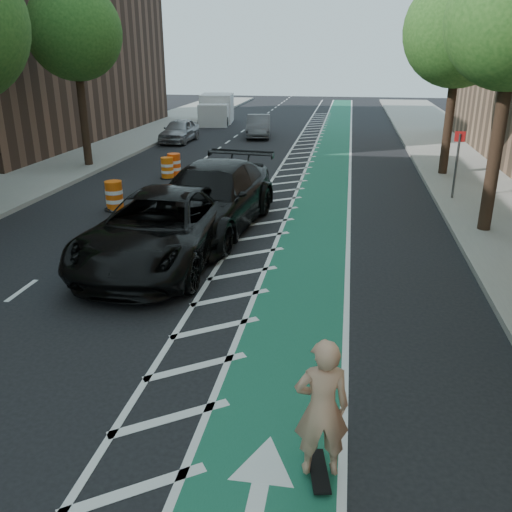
% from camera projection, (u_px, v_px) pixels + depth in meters
% --- Properties ---
extents(ground, '(120.00, 120.00, 0.00)m').
position_uv_depth(ground, '(113.00, 359.00, 9.42)').
color(ground, black).
rests_on(ground, ground).
extents(bike_lane, '(2.00, 90.00, 0.01)m').
position_uv_depth(bike_lane, '(319.00, 211.00, 18.18)').
color(bike_lane, '#18573E').
rests_on(bike_lane, ground).
extents(buffer_strip, '(1.40, 90.00, 0.01)m').
position_uv_depth(buffer_strip, '(275.00, 209.00, 18.41)').
color(buffer_strip, silver).
rests_on(buffer_strip, ground).
extents(curb_right, '(0.12, 90.00, 0.16)m').
position_uv_depth(curb_right, '(444.00, 214.00, 17.53)').
color(curb_right, gray).
rests_on(curb_right, ground).
extents(curb_left, '(0.12, 90.00, 0.16)m').
position_uv_depth(curb_left, '(42.00, 196.00, 19.71)').
color(curb_left, gray).
rests_on(curb_left, ground).
extents(tree_r_d, '(4.20, 4.20, 7.90)m').
position_uv_depth(tree_r_d, '(461.00, 31.00, 20.91)').
color(tree_r_d, '#382619').
rests_on(tree_r_d, ground).
extents(tree_l_d, '(4.20, 4.20, 7.90)m').
position_uv_depth(tree_l_d, '(79.00, 33.00, 23.36)').
color(tree_l_d, '#382619').
rests_on(tree_l_d, ground).
extents(sign_post, '(0.35, 0.08, 2.47)m').
position_uv_depth(sign_post, '(456.00, 164.00, 18.84)').
color(sign_post, '#4C4C4C').
rests_on(sign_post, ground).
extents(skateboard, '(0.36, 0.79, 0.10)m').
position_uv_depth(skateboard, '(319.00, 471.00, 6.80)').
color(skateboard, black).
rests_on(skateboard, ground).
extents(skateboarder, '(0.75, 0.56, 1.85)m').
position_uv_depth(skateboarder, '(322.00, 408.00, 6.46)').
color(skateboarder, tan).
rests_on(skateboarder, skateboard).
extents(suv_near, '(3.04, 6.38, 1.76)m').
position_uv_depth(suv_near, '(160.00, 228.00, 13.56)').
color(suv_near, black).
rests_on(suv_near, ground).
extents(suv_far, '(3.40, 6.87, 1.92)m').
position_uv_depth(suv_far, '(210.00, 198.00, 16.02)').
color(suv_far, black).
rests_on(suv_far, ground).
extents(car_silver, '(1.68, 3.95, 1.33)m').
position_uv_depth(car_silver, '(179.00, 131.00, 31.85)').
color(car_silver, '#98989D').
rests_on(car_silver, ground).
extents(car_grey, '(1.94, 4.21, 1.34)m').
position_uv_depth(car_grey, '(259.00, 126.00, 33.77)').
color(car_grey, '#545458').
rests_on(car_grey, ground).
extents(box_truck, '(2.79, 5.17, 2.06)m').
position_uv_depth(box_truck, '(216.00, 110.00, 40.14)').
color(box_truck, silver).
rests_on(box_truck, ground).
extents(barrel_a, '(0.73, 0.73, 0.99)m').
position_uv_depth(barrel_a, '(114.00, 197.00, 18.15)').
color(barrel_a, '#E1560B').
rests_on(barrel_a, ground).
extents(barrel_b, '(0.65, 0.65, 0.88)m').
position_uv_depth(barrel_b, '(167.00, 169.00, 22.74)').
color(barrel_b, orange).
rests_on(barrel_b, ground).
extents(barrel_c, '(0.70, 0.70, 0.96)m').
position_uv_depth(barrel_c, '(174.00, 165.00, 23.17)').
color(barrel_c, '#FF4D0D').
rests_on(barrel_c, ground).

